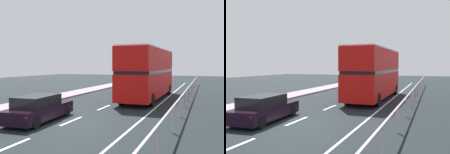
# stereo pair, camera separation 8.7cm
# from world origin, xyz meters

# --- Properties ---
(ground_plane) EXTENTS (75.71, 120.00, 0.10)m
(ground_plane) POSITION_xyz_m (0.00, 0.00, -0.05)
(ground_plane) COLOR black
(lane_paint_markings) EXTENTS (3.57, 46.00, 0.01)m
(lane_paint_markings) POSITION_xyz_m (2.08, 8.41, 0.00)
(lane_paint_markings) COLOR silver
(lane_paint_markings) RESTS_ON ground
(bridge_side_railing) EXTENTS (0.10, 42.00, 1.19)m
(bridge_side_railing) POSITION_xyz_m (5.36, 9.00, 0.95)
(bridge_side_railing) COLOR #BAACB2
(bridge_side_railing) RESTS_ON ground
(double_decker_bus_red) EXTENTS (2.71, 11.17, 4.41)m
(double_decker_bus_red) POSITION_xyz_m (1.94, 10.85, 2.36)
(double_decker_bus_red) COLOR red
(double_decker_bus_red) RESTS_ON ground
(hatchback_car_near) EXTENTS (2.00, 4.59, 1.40)m
(hatchback_car_near) POSITION_xyz_m (-1.62, 0.10, 0.67)
(hatchback_car_near) COLOR black
(hatchback_car_near) RESTS_ON ground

